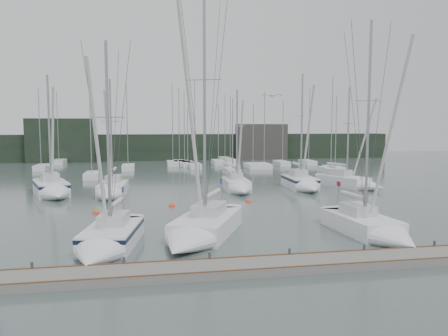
% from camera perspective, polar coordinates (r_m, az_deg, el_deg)
% --- Properties ---
extents(ground, '(160.00, 160.00, 0.00)m').
position_cam_1_polar(ground, '(25.60, 1.25, -9.72)').
color(ground, '#4D5E5A').
rests_on(ground, ground).
extents(dock, '(24.00, 2.00, 0.40)m').
position_cam_1_polar(dock, '(20.87, 4.08, -12.74)').
color(dock, slate).
rests_on(dock, ground).
extents(far_treeline, '(90.00, 4.00, 5.00)m').
position_cam_1_polar(far_treeline, '(86.43, -7.07, 2.74)').
color(far_treeline, black).
rests_on(far_treeline, ground).
extents(far_building_left, '(12.00, 3.00, 8.00)m').
position_cam_1_polar(far_building_left, '(85.55, -20.52, 3.40)').
color(far_building_left, black).
rests_on(far_building_left, ground).
extents(far_building_right, '(10.00, 3.00, 7.00)m').
position_cam_1_polar(far_building_right, '(87.32, 4.90, 3.44)').
color(far_building_right, '#3B3836').
rests_on(far_building_right, ground).
extents(mast_forest, '(49.94, 27.32, 14.17)m').
position_cam_1_polar(mast_forest, '(69.49, -3.33, 0.41)').
color(mast_forest, silver).
rests_on(mast_forest, ground).
extents(sailboat_near_left, '(3.92, 8.26, 12.19)m').
position_cam_1_polar(sailboat_near_left, '(24.38, -15.21, -9.38)').
color(sailboat_near_left, silver).
rests_on(sailboat_near_left, ground).
extents(sailboat_near_center, '(6.68, 9.80, 16.13)m').
position_cam_1_polar(sailboat_near_center, '(25.70, -3.54, -8.42)').
color(sailboat_near_center, silver).
rests_on(sailboat_near_center, ground).
extents(sailboat_near_right, '(3.30, 8.45, 13.99)m').
position_cam_1_polar(sailboat_near_right, '(27.80, 19.36, -7.70)').
color(sailboat_near_right, silver).
rests_on(sailboat_near_right, ground).
extents(sailboat_mid_a, '(5.13, 8.27, 12.39)m').
position_cam_1_polar(sailboat_mid_a, '(44.41, -21.43, -2.67)').
color(sailboat_mid_a, silver).
rests_on(sailboat_mid_a, ground).
extents(sailboat_mid_b, '(2.96, 7.34, 11.90)m').
position_cam_1_polar(sailboat_mid_b, '(42.42, -14.55, -2.97)').
color(sailboat_mid_b, silver).
rests_on(sailboat_mid_b, ground).
extents(sailboat_mid_c, '(2.56, 6.99, 11.08)m').
position_cam_1_polar(sailboat_mid_c, '(44.25, 1.89, -2.45)').
color(sailboat_mid_c, silver).
rests_on(sailboat_mid_c, ground).
extents(sailboat_mid_d, '(3.06, 7.98, 13.04)m').
position_cam_1_polar(sailboat_mid_d, '(46.65, 10.37, -2.05)').
color(sailboat_mid_d, silver).
rests_on(sailboat_mid_d, ground).
extents(sailboat_mid_e, '(5.39, 8.25, 11.63)m').
position_cam_1_polar(sailboat_mid_e, '(49.05, 16.73, -1.90)').
color(sailboat_mid_e, silver).
rests_on(sailboat_mid_e, ground).
extents(buoy_a, '(0.55, 0.55, 0.55)m').
position_cam_1_polar(buoy_a, '(36.96, -6.81, -4.98)').
color(buoy_a, '#F84716').
rests_on(buoy_a, ground).
extents(buoy_b, '(0.50, 0.50, 0.50)m').
position_cam_1_polar(buoy_b, '(38.82, 3.20, -4.44)').
color(buoy_b, '#F84716').
rests_on(buoy_b, ground).
extents(buoy_c, '(0.53, 0.53, 0.53)m').
position_cam_1_polar(buoy_c, '(35.22, -16.38, -5.70)').
color(buoy_c, '#F84716').
rests_on(buoy_c, ground).
extents(seagull, '(0.89, 0.44, 0.18)m').
position_cam_1_polar(seagull, '(22.70, 6.29, 9.44)').
color(seagull, silver).
rests_on(seagull, ground).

